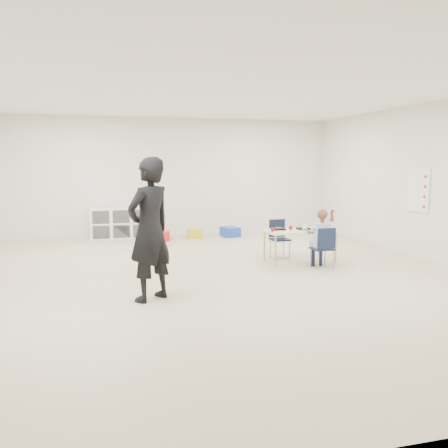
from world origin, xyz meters
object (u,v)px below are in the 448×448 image
object	(u,v)px
chair_near	(322,248)
adult	(150,230)
child	(322,236)
cubby_shelf	(121,223)
table	(300,246)

from	to	relation	value
chair_near	adult	world-z (taller)	adult
child	cubby_shelf	bearing A→B (deg)	125.48
chair_near	adult	bearing A→B (deg)	-160.89
cubby_shelf	adult	xyz separation A→B (m)	(0.12, -5.20, 0.56)
child	adult	size ratio (longest dim) A/B	0.60
chair_near	cubby_shelf	distance (m)	5.11
table	chair_near	world-z (taller)	chair_near
chair_near	table	bearing A→B (deg)	105.69
table	child	size ratio (longest dim) A/B	1.17
table	adult	size ratio (longest dim) A/B	0.70
chair_near	cubby_shelf	xyz separation A→B (m)	(-3.08, 4.08, 0.00)
table	child	world-z (taller)	child
child	table	bearing A→B (deg)	105.69
table	child	distance (m)	0.61
table	cubby_shelf	distance (m)	4.59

